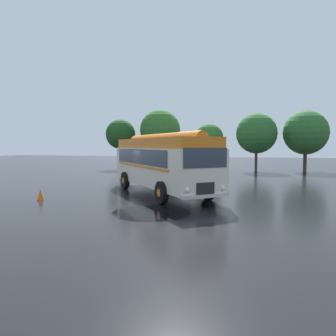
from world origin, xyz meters
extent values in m
plane|color=black|center=(0.00, 0.00, 0.00)|extent=(120.00, 120.00, 0.00)
cube|color=silver|center=(0.57, -0.40, 1.60)|extent=(8.32, 9.29, 2.10)
cube|color=orange|center=(0.57, -0.40, 2.93)|extent=(8.03, 9.01, 0.56)
cylinder|color=orange|center=(0.57, -0.40, 3.19)|extent=(6.54, 7.69, 0.60)
cube|color=#2D3842|center=(1.35, 0.64, 2.17)|extent=(5.14, 6.17, 0.84)
cube|color=#2D3842|center=(-0.59, -0.98, 2.17)|extent=(5.14, 6.17, 0.84)
cube|color=orange|center=(1.42, 0.56, 1.63)|extent=(5.27, 6.32, 0.12)
cube|color=orange|center=(-0.52, -1.05, 1.63)|extent=(5.27, 6.32, 0.12)
cube|color=#2D3842|center=(3.78, -4.25, 2.27)|extent=(1.71, 1.43, 0.88)
cube|color=black|center=(3.78, -4.26, 0.90)|extent=(0.73, 0.62, 0.56)
cube|color=silver|center=(3.80, -4.27, 0.57)|extent=(1.89, 1.60, 0.16)
sphere|color=white|center=(4.48, -3.69, 0.87)|extent=(0.22, 0.22, 0.22)
sphere|color=white|center=(3.10, -4.84, 0.87)|extent=(0.22, 0.22, 0.22)
cylinder|color=black|center=(3.55, -1.95, 0.55)|extent=(0.92, 1.02, 1.10)
cylinder|color=orange|center=(3.55, -1.95, 0.55)|extent=(0.49, 0.50, 0.39)
cylinder|color=black|center=(1.56, -3.61, 0.55)|extent=(0.92, 1.02, 1.10)
cylinder|color=orange|center=(1.56, -3.61, 0.55)|extent=(0.49, 0.50, 0.39)
cylinder|color=black|center=(-0.28, 2.66, 0.55)|extent=(0.92, 1.02, 1.10)
cylinder|color=orange|center=(-0.28, 2.66, 0.55)|extent=(0.49, 0.50, 0.39)
cylinder|color=black|center=(-2.28, 1.00, 0.55)|extent=(0.92, 1.02, 1.10)
cylinder|color=orange|center=(-2.28, 1.00, 0.55)|extent=(0.49, 0.50, 0.39)
cube|color=#B7BABF|center=(-0.83, 11.85, 0.67)|extent=(2.18, 4.37, 0.70)
cube|color=#B7BABF|center=(-0.81, 12.00, 1.34)|extent=(1.74, 2.34, 0.64)
cube|color=#2D3842|center=(-0.06, 11.91, 1.34)|extent=(0.25, 1.92, 0.50)
cube|color=#2D3842|center=(-1.57, 12.08, 1.34)|extent=(0.25, 1.92, 0.50)
cylinder|color=black|center=(-0.11, 10.45, 0.32)|extent=(0.27, 0.66, 0.64)
cylinder|color=black|center=(-1.86, 10.66, 0.32)|extent=(0.27, 0.66, 0.64)
cylinder|color=black|center=(0.19, 13.04, 0.32)|extent=(0.27, 0.66, 0.64)
cylinder|color=black|center=(-1.55, 13.24, 0.32)|extent=(0.27, 0.66, 0.64)
cube|color=#144C28|center=(1.90, 11.61, 0.67)|extent=(1.73, 4.21, 0.70)
cube|color=#144C28|center=(1.90, 11.76, 1.34)|extent=(1.51, 2.20, 0.64)
cube|color=#2D3842|center=(2.66, 11.76, 1.34)|extent=(0.04, 1.93, 0.50)
cube|color=#2D3842|center=(1.14, 11.77, 1.34)|extent=(0.04, 1.93, 0.50)
cylinder|color=black|center=(2.77, 10.30, 0.32)|extent=(0.20, 0.64, 0.64)
cylinder|color=black|center=(1.01, 10.32, 0.32)|extent=(0.20, 0.64, 0.64)
cylinder|color=black|center=(2.79, 12.91, 0.32)|extent=(0.20, 0.64, 0.64)
cylinder|color=black|center=(1.03, 12.92, 0.32)|extent=(0.20, 0.64, 0.64)
cylinder|color=#4C3823|center=(-9.91, 17.69, 1.40)|extent=(0.26, 0.26, 2.81)
sphere|color=#1E4C1E|center=(-9.91, 17.69, 4.13)|extent=(3.52, 3.52, 3.52)
sphere|color=#1E4C1E|center=(-10.13, 17.37, 4.21)|extent=(2.80, 2.80, 2.80)
cylinder|color=#4C3823|center=(-5.15, 18.22, 1.42)|extent=(0.35, 0.35, 2.85)
sphere|color=#336B28|center=(-5.15, 18.22, 4.61)|extent=(4.71, 4.71, 4.71)
sphere|color=#336B28|center=(-5.61, 17.85, 4.46)|extent=(2.73, 2.73, 2.73)
cylinder|color=#4C3823|center=(0.72, 17.57, 1.25)|extent=(0.29, 0.29, 2.50)
sphere|color=#336B28|center=(0.72, 17.57, 3.66)|extent=(3.10, 3.10, 3.10)
sphere|color=#336B28|center=(0.14, 17.72, 3.81)|extent=(2.08, 2.08, 2.08)
cylinder|color=#4C3823|center=(5.75, 18.08, 1.23)|extent=(0.29, 0.29, 2.46)
sphere|color=#2D662D|center=(5.75, 18.08, 4.10)|extent=(4.35, 4.35, 4.35)
sphere|color=#2D662D|center=(5.90, 17.92, 4.49)|extent=(2.74, 2.74, 2.74)
cylinder|color=#4C3823|center=(10.81, 19.17, 1.20)|extent=(0.37, 0.37, 2.41)
sphere|color=#2D662D|center=(10.81, 19.17, 4.17)|extent=(4.70, 4.70, 4.70)
sphere|color=#2D662D|center=(11.04, 19.00, 4.49)|extent=(3.66, 3.66, 3.66)
cone|color=orange|center=(-4.82, -4.15, 0.28)|extent=(0.36, 0.36, 0.55)
cylinder|color=black|center=(1.73, -5.67, 0.00)|extent=(3.33, 3.33, 0.01)
camera|label=1|loc=(6.03, -18.53, 2.83)|focal=35.00mm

